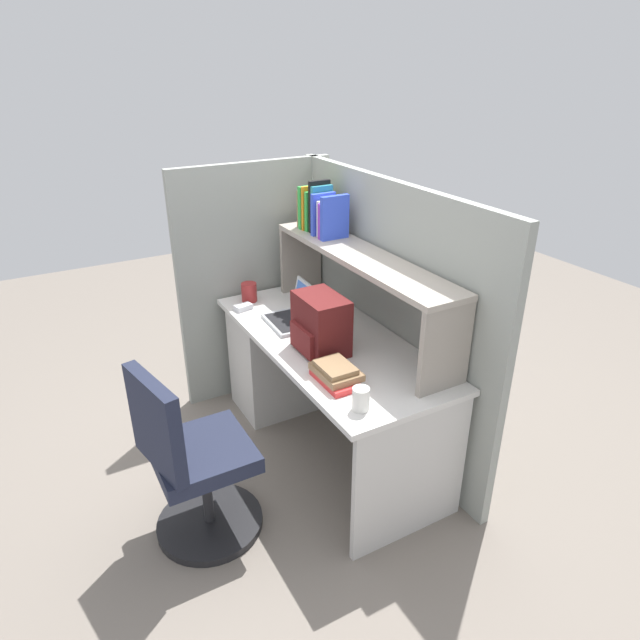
% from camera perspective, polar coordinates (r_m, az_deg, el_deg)
% --- Properties ---
extents(ground_plane, '(8.00, 8.00, 0.00)m').
position_cam_1_polar(ground_plane, '(3.43, 0.75, -12.72)').
color(ground_plane, slate).
extents(desk, '(1.60, 0.70, 0.73)m').
position_cam_1_polar(desk, '(3.49, -2.41, -4.02)').
color(desk, silver).
rests_on(desk, ground_plane).
extents(cubicle_partition_rear, '(1.84, 0.05, 1.55)m').
position_cam_1_polar(cubicle_partition_rear, '(3.20, 6.72, 0.41)').
color(cubicle_partition_rear, '#939991').
rests_on(cubicle_partition_rear, ground_plane).
extents(cubicle_partition_left, '(0.05, 1.06, 1.55)m').
position_cam_1_polar(cubicle_partition_left, '(3.69, -6.46, 3.92)').
color(cubicle_partition_left, '#939991').
rests_on(cubicle_partition_left, ground_plane).
extents(overhead_hutch, '(1.44, 0.28, 0.45)m').
position_cam_1_polar(overhead_hutch, '(2.99, 4.20, 5.03)').
color(overhead_hutch, gray).
rests_on(overhead_hutch, desk).
extents(reference_books_on_shelf, '(0.34, 0.17, 0.30)m').
position_cam_1_polar(reference_books_on_shelf, '(3.29, 0.07, 11.05)').
color(reference_books_on_shelf, olive).
rests_on(reference_books_on_shelf, overhead_hutch).
extents(laptop, '(0.32, 0.27, 0.22)m').
position_cam_1_polar(laptop, '(3.19, -2.57, 0.58)').
color(laptop, '#B7BABF').
rests_on(laptop, desk).
extents(backpack, '(0.30, 0.22, 0.30)m').
position_cam_1_polar(backpack, '(2.85, 0.00, -0.47)').
color(backpack, '#591919').
rests_on(backpack, desk).
extents(computer_mouse, '(0.08, 0.11, 0.03)m').
position_cam_1_polar(computer_mouse, '(3.40, -7.85, 1.31)').
color(computer_mouse, silver).
rests_on(computer_mouse, desk).
extents(paper_cup, '(0.08, 0.08, 0.11)m').
position_cam_1_polar(paper_cup, '(2.43, 4.21, -8.06)').
color(paper_cup, white).
rests_on(paper_cup, desk).
extents(snack_canister, '(0.10, 0.10, 0.12)m').
position_cam_1_polar(snack_canister, '(3.50, -7.28, 2.84)').
color(snack_canister, maroon).
rests_on(snack_canister, desk).
extents(desk_book_stack, '(0.26, 0.18, 0.09)m').
position_cam_1_polar(desk_book_stack, '(2.63, 1.63, -5.47)').
color(desk_book_stack, red).
rests_on(desk_book_stack, desk).
extents(office_chair, '(0.52, 0.53, 0.93)m').
position_cam_1_polar(office_chair, '(2.73, -12.88, -14.57)').
color(office_chair, black).
rests_on(office_chair, ground_plane).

